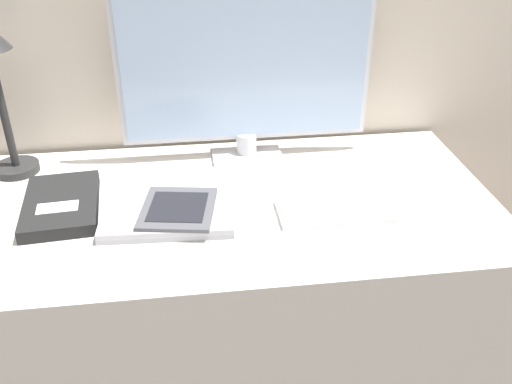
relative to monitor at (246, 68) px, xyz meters
name	(u,v)px	position (x,y,z in m)	size (l,w,h in m)	color
desk	(234,314)	(-0.07, -0.24, -0.60)	(1.27, 0.65, 0.71)	silver
monitor	(246,68)	(0.00, 0.00, 0.00)	(0.65, 0.11, 0.47)	silver
keyboard	(343,210)	(0.19, -0.32, -0.24)	(0.30, 0.12, 0.01)	silver
laptop	(168,212)	(-0.21, -0.29, -0.23)	(0.30, 0.22, 0.02)	#A3A3A8
ereader	(178,208)	(-0.19, -0.30, -0.22)	(0.19, 0.20, 0.01)	#4C4C51
notebook	(61,205)	(-0.46, -0.23, -0.23)	(0.18, 0.27, 0.03)	black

